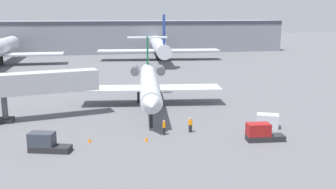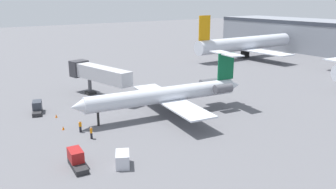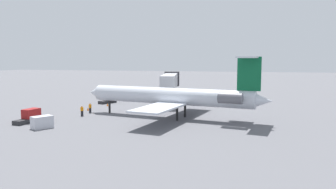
{
  "view_description": "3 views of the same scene",
  "coord_description": "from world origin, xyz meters",
  "px_view_note": "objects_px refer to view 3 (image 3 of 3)",
  "views": [
    {
      "loc": [
        -7.98,
        -54.86,
        13.04
      ],
      "look_at": [
        2.95,
        -4.8,
        2.2
      ],
      "focal_mm": 40.54,
      "sensor_mm": 36.0,
      "label": 1
    },
    {
      "loc": [
        44.07,
        -31.48,
        18.28
      ],
      "look_at": [
        1.78,
        -1.59,
        3.63
      ],
      "focal_mm": 36.44,
      "sensor_mm": 36.0,
      "label": 2
    },
    {
      "loc": [
        46.98,
        11.25,
        8.8
      ],
      "look_at": [
        2.12,
        -1.49,
        3.74
      ],
      "focal_mm": 33.88,
      "sensor_mm": 36.0,
      "label": 3
    }
  ],
  "objects_px": {
    "cargo_container_uld": "(42,122)",
    "traffic_cone_mid": "(88,109)",
    "baggage_tug_lead": "(109,99)",
    "baggage_tug_trailing": "(30,117)",
    "traffic_cone_far": "(107,105)",
    "ground_crew_loader": "(82,111)",
    "ground_crew_marshaller": "(90,108)",
    "jet_bridge": "(170,81)",
    "regional_jet": "(175,96)"
  },
  "relations": [
    {
      "from": "ground_crew_marshaller",
      "to": "ground_crew_loader",
      "type": "bearing_deg",
      "value": 6.15
    },
    {
      "from": "ground_crew_marshaller",
      "to": "traffic_cone_far",
      "type": "bearing_deg",
      "value": -173.85
    },
    {
      "from": "ground_crew_marshaller",
      "to": "traffic_cone_far",
      "type": "relative_size",
      "value": 3.07
    },
    {
      "from": "baggage_tug_lead",
      "to": "baggage_tug_trailing",
      "type": "relative_size",
      "value": 1.03
    },
    {
      "from": "regional_jet",
      "to": "ground_crew_marshaller",
      "type": "distance_m",
      "value": 15.17
    },
    {
      "from": "regional_jet",
      "to": "ground_crew_loader",
      "type": "bearing_deg",
      "value": -81.18
    },
    {
      "from": "ground_crew_marshaller",
      "to": "traffic_cone_far",
      "type": "height_order",
      "value": "ground_crew_marshaller"
    },
    {
      "from": "cargo_container_uld",
      "to": "ground_crew_loader",
      "type": "bearing_deg",
      "value": 178.65
    },
    {
      "from": "jet_bridge",
      "to": "baggage_tug_lead",
      "type": "bearing_deg",
      "value": -74.1
    },
    {
      "from": "jet_bridge",
      "to": "baggage_tug_lead",
      "type": "distance_m",
      "value": 13.23
    },
    {
      "from": "cargo_container_uld",
      "to": "traffic_cone_mid",
      "type": "relative_size",
      "value": 5.33
    },
    {
      "from": "jet_bridge",
      "to": "baggage_tug_lead",
      "type": "height_order",
      "value": "jet_bridge"
    },
    {
      "from": "jet_bridge",
      "to": "baggage_tug_trailing",
      "type": "xyz_separation_m",
      "value": [
        25.33,
        -13.74,
        -3.74
      ]
    },
    {
      "from": "jet_bridge",
      "to": "cargo_container_uld",
      "type": "relative_size",
      "value": 5.6
    },
    {
      "from": "jet_bridge",
      "to": "baggage_tug_trailing",
      "type": "height_order",
      "value": "jet_bridge"
    },
    {
      "from": "regional_jet",
      "to": "cargo_container_uld",
      "type": "distance_m",
      "value": 19.0
    },
    {
      "from": "ground_crew_loader",
      "to": "baggage_tug_lead",
      "type": "height_order",
      "value": "baggage_tug_lead"
    },
    {
      "from": "jet_bridge",
      "to": "cargo_container_uld",
      "type": "xyz_separation_m",
      "value": [
        28.19,
        -9.46,
        -3.78
      ]
    },
    {
      "from": "regional_jet",
      "to": "ground_crew_marshaller",
      "type": "bearing_deg",
      "value": -93.21
    },
    {
      "from": "jet_bridge",
      "to": "ground_crew_marshaller",
      "type": "height_order",
      "value": "jet_bridge"
    },
    {
      "from": "jet_bridge",
      "to": "traffic_cone_far",
      "type": "xyz_separation_m",
      "value": [
        7.67,
        -10.44,
        -4.31
      ]
    },
    {
      "from": "jet_bridge",
      "to": "ground_crew_marshaller",
      "type": "relative_size",
      "value": 9.71
    },
    {
      "from": "traffic_cone_mid",
      "to": "traffic_cone_far",
      "type": "distance_m",
      "value": 5.9
    },
    {
      "from": "jet_bridge",
      "to": "cargo_container_uld",
      "type": "distance_m",
      "value": 29.98
    },
    {
      "from": "baggage_tug_lead",
      "to": "traffic_cone_far",
      "type": "xyz_separation_m",
      "value": [
        4.19,
        1.76,
        -0.56
      ]
    },
    {
      "from": "ground_crew_marshaller",
      "to": "baggage_tug_lead",
      "type": "xyz_separation_m",
      "value": [
        -12.28,
        -2.63,
        -0.02
      ]
    },
    {
      "from": "traffic_cone_far",
      "to": "baggage_tug_lead",
      "type": "bearing_deg",
      "value": -157.25
    },
    {
      "from": "regional_jet",
      "to": "traffic_cone_mid",
      "type": "relative_size",
      "value": 54.41
    },
    {
      "from": "regional_jet",
      "to": "ground_crew_marshaller",
      "type": "height_order",
      "value": "regional_jet"
    },
    {
      "from": "cargo_container_uld",
      "to": "traffic_cone_mid",
      "type": "height_order",
      "value": "cargo_container_uld"
    },
    {
      "from": "ground_crew_loader",
      "to": "traffic_cone_far",
      "type": "bearing_deg",
      "value": -173.85
    },
    {
      "from": "ground_crew_marshaller",
      "to": "baggage_tug_lead",
      "type": "bearing_deg",
      "value": -167.92
    },
    {
      "from": "regional_jet",
      "to": "traffic_cone_mid",
      "type": "height_order",
      "value": "regional_jet"
    },
    {
      "from": "baggage_tug_trailing",
      "to": "baggage_tug_lead",
      "type": "bearing_deg",
      "value": 175.97
    },
    {
      "from": "jet_bridge",
      "to": "traffic_cone_far",
      "type": "distance_m",
      "value": 13.65
    },
    {
      "from": "ground_crew_marshaller",
      "to": "traffic_cone_mid",
      "type": "height_order",
      "value": "ground_crew_marshaller"
    },
    {
      "from": "ground_crew_loader",
      "to": "traffic_cone_far",
      "type": "distance_m",
      "value": 11.27
    },
    {
      "from": "regional_jet",
      "to": "baggage_tug_lead",
      "type": "relative_size",
      "value": 7.06
    },
    {
      "from": "regional_jet",
      "to": "baggage_tug_trailing",
      "type": "bearing_deg",
      "value": -65.4
    },
    {
      "from": "baggage_tug_lead",
      "to": "baggage_tug_trailing",
      "type": "bearing_deg",
      "value": -4.03
    },
    {
      "from": "regional_jet",
      "to": "cargo_container_uld",
      "type": "xyz_separation_m",
      "value": [
        11.61,
        -14.81,
        -2.63
      ]
    },
    {
      "from": "jet_bridge",
      "to": "ground_crew_loader",
      "type": "xyz_separation_m",
      "value": [
        18.85,
        -9.24,
        -3.72
      ]
    },
    {
      "from": "ground_crew_loader",
      "to": "baggage_tug_trailing",
      "type": "xyz_separation_m",
      "value": [
        6.48,
        -4.5,
        -0.02
      ]
    },
    {
      "from": "ground_crew_marshaller",
      "to": "cargo_container_uld",
      "type": "bearing_deg",
      "value": 0.53
    },
    {
      "from": "baggage_tug_lead",
      "to": "traffic_cone_mid",
      "type": "bearing_deg",
      "value": 5.14
    },
    {
      "from": "cargo_container_uld",
      "to": "baggage_tug_trailing",
      "type": "bearing_deg",
      "value": -123.78
    },
    {
      "from": "ground_crew_loader",
      "to": "baggage_tug_trailing",
      "type": "relative_size",
      "value": 0.41
    },
    {
      "from": "baggage_tug_trailing",
      "to": "ground_crew_loader",
      "type": "bearing_deg",
      "value": 145.2
    },
    {
      "from": "ground_crew_marshaller",
      "to": "regional_jet",
      "type": "bearing_deg",
      "value": 86.79
    },
    {
      "from": "baggage_tug_trailing",
      "to": "cargo_container_uld",
      "type": "xyz_separation_m",
      "value": [
        2.86,
        4.28,
        -0.03
      ]
    }
  ]
}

